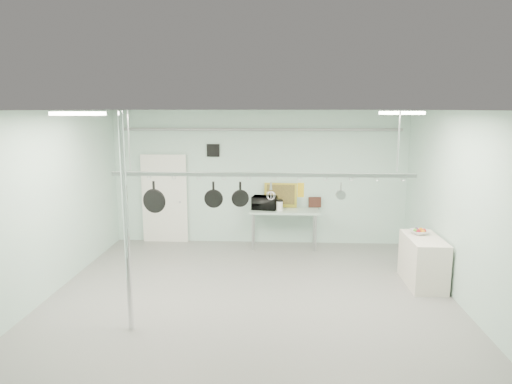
# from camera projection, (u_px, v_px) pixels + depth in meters

# --- Properties ---
(floor) EXTENTS (8.00, 8.00, 0.00)m
(floor) POSITION_uv_depth(u_px,v_px,m) (248.00, 313.00, 7.29)
(floor) COLOR gray
(floor) RESTS_ON ground
(ceiling) EXTENTS (7.00, 8.00, 0.02)m
(ceiling) POSITION_uv_depth(u_px,v_px,m) (247.00, 111.00, 6.72)
(ceiling) COLOR silver
(ceiling) RESTS_ON back_wall
(back_wall) EXTENTS (7.00, 0.02, 3.20)m
(back_wall) POSITION_uv_depth(u_px,v_px,m) (259.00, 178.00, 10.92)
(back_wall) COLOR #A6C7BC
(back_wall) RESTS_ON floor
(right_wall) EXTENTS (0.02, 8.00, 3.20)m
(right_wall) POSITION_uv_depth(u_px,v_px,m) (480.00, 219.00, 6.83)
(right_wall) COLOR #A6C7BC
(right_wall) RESTS_ON floor
(door) EXTENTS (1.10, 0.10, 2.20)m
(door) POSITION_uv_depth(u_px,v_px,m) (165.00, 200.00, 11.09)
(door) COLOR silver
(door) RESTS_ON floor
(wall_vent) EXTENTS (0.30, 0.04, 0.30)m
(wall_vent) POSITION_uv_depth(u_px,v_px,m) (213.00, 150.00, 10.84)
(wall_vent) COLOR black
(wall_vent) RESTS_ON back_wall
(conduit_pipe) EXTENTS (6.60, 0.07, 0.07)m
(conduit_pipe) POSITION_uv_depth(u_px,v_px,m) (259.00, 129.00, 10.63)
(conduit_pipe) COLOR gray
(conduit_pipe) RESTS_ON back_wall
(chrome_pole) EXTENTS (0.08, 0.08, 3.20)m
(chrome_pole) POSITION_uv_depth(u_px,v_px,m) (126.00, 224.00, 6.50)
(chrome_pole) COLOR silver
(chrome_pole) RESTS_ON floor
(prep_table) EXTENTS (1.60, 0.70, 0.91)m
(prep_table) POSITION_uv_depth(u_px,v_px,m) (284.00, 213.00, 10.65)
(prep_table) COLOR #9BB6AB
(prep_table) RESTS_ON floor
(side_cabinet) EXTENTS (0.60, 1.20, 0.90)m
(side_cabinet) POSITION_uv_depth(u_px,v_px,m) (423.00, 261.00, 8.42)
(side_cabinet) COLOR silver
(side_cabinet) RESTS_ON floor
(pot_rack) EXTENTS (4.80, 0.06, 1.00)m
(pot_rack) POSITION_uv_depth(u_px,v_px,m) (262.00, 173.00, 7.17)
(pot_rack) COLOR #B7B7BC
(pot_rack) RESTS_ON ceiling
(light_panel_left) EXTENTS (0.65, 0.30, 0.05)m
(light_panel_left) POSITION_uv_depth(u_px,v_px,m) (78.00, 114.00, 6.05)
(light_panel_left) COLOR white
(light_panel_left) RESTS_ON ceiling
(light_panel_right) EXTENTS (0.65, 0.30, 0.05)m
(light_panel_right) POSITION_uv_depth(u_px,v_px,m) (402.00, 113.00, 7.19)
(light_panel_right) COLOR white
(light_panel_right) RESTS_ON ceiling
(microwave) EXTENTS (0.61, 0.47, 0.31)m
(microwave) POSITION_uv_depth(u_px,v_px,m) (265.00, 203.00, 10.66)
(microwave) COLOR black
(microwave) RESTS_ON prep_table
(coffee_canister) EXTENTS (0.19, 0.19, 0.22)m
(coffee_canister) POSITION_uv_depth(u_px,v_px,m) (279.00, 206.00, 10.51)
(coffee_canister) COLOR white
(coffee_canister) RESTS_ON prep_table
(painting_large) EXTENTS (0.79, 0.18, 0.58)m
(painting_large) POSITION_uv_depth(u_px,v_px,m) (281.00, 195.00, 10.88)
(painting_large) COLOR gold
(painting_large) RESTS_ON prep_table
(painting_small) EXTENTS (0.30, 0.09, 0.25)m
(painting_small) POSITION_uv_depth(u_px,v_px,m) (315.00, 202.00, 10.87)
(painting_small) COLOR #351A12
(painting_small) RESTS_ON prep_table
(fruit_bowl) EXTENTS (0.39, 0.39, 0.08)m
(fruit_bowl) POSITION_uv_depth(u_px,v_px,m) (420.00, 232.00, 8.57)
(fruit_bowl) COLOR silver
(fruit_bowl) RESTS_ON side_cabinet
(skillet_left) EXTENTS (0.40, 0.14, 0.52)m
(skillet_left) POSITION_uv_depth(u_px,v_px,m) (154.00, 197.00, 7.33)
(skillet_left) COLOR black
(skillet_left) RESTS_ON pot_rack
(skillet_mid) EXTENTS (0.30, 0.07, 0.41)m
(skillet_mid) POSITION_uv_depth(u_px,v_px,m) (213.00, 194.00, 7.28)
(skillet_mid) COLOR black
(skillet_mid) RESTS_ON pot_rack
(skillet_right) EXTENTS (0.28, 0.13, 0.38)m
(skillet_right) POSITION_uv_depth(u_px,v_px,m) (240.00, 194.00, 7.25)
(skillet_right) COLOR black
(skillet_right) RESTS_ON pot_rack
(whisk) EXTENTS (0.18, 0.18, 0.28)m
(whisk) POSITION_uv_depth(u_px,v_px,m) (271.00, 191.00, 7.22)
(whisk) COLOR #B4B4B9
(whisk) RESTS_ON pot_rack
(grater) EXTENTS (0.10, 0.05, 0.25)m
(grater) POSITION_uv_depth(u_px,v_px,m) (301.00, 190.00, 7.19)
(grater) COLOR yellow
(grater) RESTS_ON pot_rack
(saucepan) EXTENTS (0.16, 0.11, 0.27)m
(saucepan) POSITION_uv_depth(u_px,v_px,m) (341.00, 191.00, 7.16)
(saucepan) COLOR #A5A6A9
(saucepan) RESTS_ON pot_rack
(fruit_cluster) EXTENTS (0.24, 0.24, 0.09)m
(fruit_cluster) POSITION_uv_depth(u_px,v_px,m) (420.00, 230.00, 8.56)
(fruit_cluster) COLOR #AA0F1E
(fruit_cluster) RESTS_ON fruit_bowl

